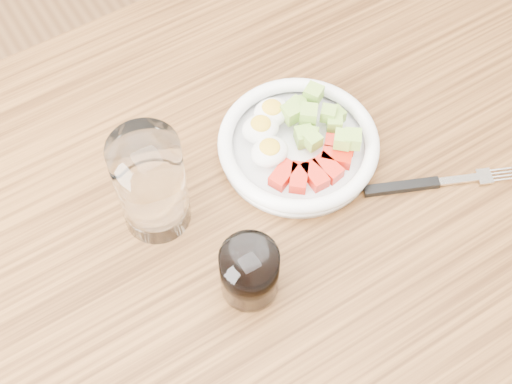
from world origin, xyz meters
TOP-DOWN VIEW (x-y plane):
  - ground at (0.00, 0.00)m, footprint 4.00×4.00m
  - dining_table at (0.00, 0.00)m, footprint 1.50×0.90m
  - bowl at (0.09, 0.05)m, footprint 0.23×0.23m
  - fork at (0.21, -0.09)m, footprint 0.21×0.11m
  - water_glass at (-0.14, 0.07)m, footprint 0.09×0.09m
  - coffee_glass at (-0.08, -0.09)m, footprint 0.08×0.08m

SIDE VIEW (x-z plane):
  - ground at x=0.00m, z-range 0.00..0.00m
  - dining_table at x=0.00m, z-range 0.28..1.05m
  - fork at x=0.21m, z-range 0.77..0.78m
  - bowl at x=0.09m, z-range 0.76..0.82m
  - coffee_glass at x=-0.08m, z-range 0.77..0.86m
  - water_glass at x=-0.14m, z-range 0.77..0.93m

